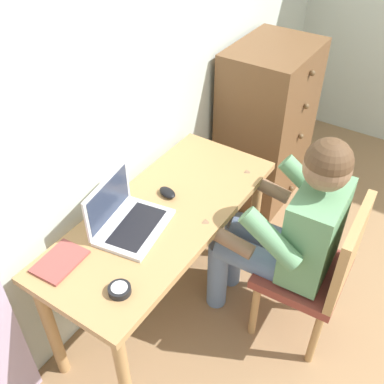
{
  "coord_description": "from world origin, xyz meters",
  "views": [
    {
      "loc": [
        -1.48,
        0.89,
        2.13
      ],
      "look_at": [
        -0.16,
        1.76,
        0.82
      ],
      "focal_mm": 42.08,
      "sensor_mm": 36.0,
      "label": 1
    }
  ],
  "objects_px": {
    "laptop": "(126,218)",
    "desk_clock": "(120,290)",
    "notebook_pad": "(60,261)",
    "person_seated": "(288,228)",
    "computer_mouse": "(167,193)",
    "chair": "(319,269)",
    "desk": "(163,229)",
    "dresser": "(266,125)"
  },
  "relations": [
    {
      "from": "laptop",
      "to": "desk_clock",
      "type": "xyz_separation_m",
      "value": [
        -0.3,
        -0.21,
        -0.04
      ]
    },
    {
      "from": "desk_clock",
      "to": "notebook_pad",
      "type": "distance_m",
      "value": 0.31
    },
    {
      "from": "person_seated",
      "to": "laptop",
      "type": "distance_m",
      "value": 0.75
    },
    {
      "from": "computer_mouse",
      "to": "desk_clock",
      "type": "relative_size",
      "value": 1.11
    },
    {
      "from": "chair",
      "to": "computer_mouse",
      "type": "height_order",
      "value": "chair"
    },
    {
      "from": "desk",
      "to": "laptop",
      "type": "xyz_separation_m",
      "value": [
        -0.16,
        0.08,
        0.16
      ]
    },
    {
      "from": "dresser",
      "to": "chair",
      "type": "height_order",
      "value": "dresser"
    },
    {
      "from": "dresser",
      "to": "notebook_pad",
      "type": "bearing_deg",
      "value": 175.95
    },
    {
      "from": "person_seated",
      "to": "laptop",
      "type": "xyz_separation_m",
      "value": [
        -0.45,
        0.59,
        0.11
      ]
    },
    {
      "from": "dresser",
      "to": "notebook_pad",
      "type": "xyz_separation_m",
      "value": [
        -1.72,
        0.12,
        0.18
      ]
    },
    {
      "from": "desk",
      "to": "notebook_pad",
      "type": "xyz_separation_m",
      "value": [
        -0.48,
        0.17,
        0.12
      ]
    },
    {
      "from": "chair",
      "to": "desk_clock",
      "type": "relative_size",
      "value": 9.57
    },
    {
      "from": "person_seated",
      "to": "computer_mouse",
      "type": "bearing_deg",
      "value": 107.05
    },
    {
      "from": "person_seated",
      "to": "computer_mouse",
      "type": "relative_size",
      "value": 11.79
    },
    {
      "from": "desk",
      "to": "person_seated",
      "type": "distance_m",
      "value": 0.59
    },
    {
      "from": "person_seated",
      "to": "notebook_pad",
      "type": "relative_size",
      "value": 5.61
    },
    {
      "from": "desk",
      "to": "notebook_pad",
      "type": "distance_m",
      "value": 0.52
    },
    {
      "from": "chair",
      "to": "computer_mouse",
      "type": "xyz_separation_m",
      "value": [
        -0.18,
        0.75,
        0.26
      ]
    },
    {
      "from": "dresser",
      "to": "desk_clock",
      "type": "relative_size",
      "value": 12.15
    },
    {
      "from": "desk",
      "to": "person_seated",
      "type": "height_order",
      "value": "person_seated"
    },
    {
      "from": "person_seated",
      "to": "desk",
      "type": "bearing_deg",
      "value": 119.45
    },
    {
      "from": "desk_clock",
      "to": "chair",
      "type": "bearing_deg",
      "value": -36.48
    },
    {
      "from": "notebook_pad",
      "to": "computer_mouse",
      "type": "bearing_deg",
      "value": -14.7
    },
    {
      "from": "dresser",
      "to": "notebook_pad",
      "type": "distance_m",
      "value": 1.73
    },
    {
      "from": "chair",
      "to": "desk_clock",
      "type": "xyz_separation_m",
      "value": [
        -0.76,
        0.56,
        0.26
      ]
    },
    {
      "from": "dresser",
      "to": "laptop",
      "type": "xyz_separation_m",
      "value": [
        -1.4,
        0.03,
        0.22
      ]
    },
    {
      "from": "chair",
      "to": "person_seated",
      "type": "distance_m",
      "value": 0.26
    },
    {
      "from": "laptop",
      "to": "computer_mouse",
      "type": "xyz_separation_m",
      "value": [
        0.28,
        -0.03,
        -0.04
      ]
    },
    {
      "from": "chair",
      "to": "desk_clock",
      "type": "bearing_deg",
      "value": 143.52
    },
    {
      "from": "computer_mouse",
      "to": "person_seated",
      "type": "bearing_deg",
      "value": -55.36
    },
    {
      "from": "person_seated",
      "to": "desk_clock",
      "type": "xyz_separation_m",
      "value": [
        -0.75,
        0.38,
        0.07
      ]
    },
    {
      "from": "dresser",
      "to": "laptop",
      "type": "bearing_deg",
      "value": 178.77
    },
    {
      "from": "laptop",
      "to": "notebook_pad",
      "type": "xyz_separation_m",
      "value": [
        -0.32,
        0.09,
        -0.05
      ]
    },
    {
      "from": "desk",
      "to": "dresser",
      "type": "relative_size",
      "value": 1.18
    },
    {
      "from": "chair",
      "to": "desk_clock",
      "type": "height_order",
      "value": "chair"
    },
    {
      "from": "desk",
      "to": "dresser",
      "type": "distance_m",
      "value": 1.24
    },
    {
      "from": "laptop",
      "to": "desk_clock",
      "type": "height_order",
      "value": "laptop"
    },
    {
      "from": "chair",
      "to": "computer_mouse",
      "type": "distance_m",
      "value": 0.81
    },
    {
      "from": "person_seated",
      "to": "notebook_pad",
      "type": "distance_m",
      "value": 1.03
    },
    {
      "from": "dresser",
      "to": "desk_clock",
      "type": "height_order",
      "value": "dresser"
    },
    {
      "from": "dresser",
      "to": "person_seated",
      "type": "xyz_separation_m",
      "value": [
        -0.95,
        -0.56,
        0.11
      ]
    },
    {
      "from": "desk",
      "to": "desk_clock",
      "type": "relative_size",
      "value": 14.37
    }
  ]
}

